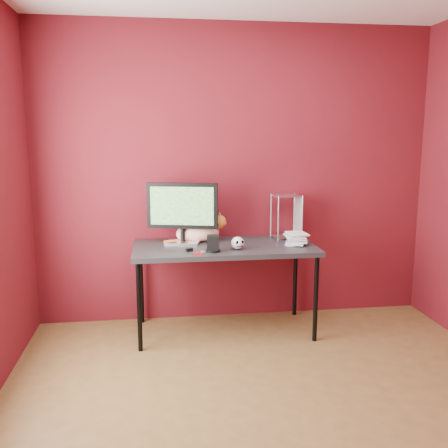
{
  "coord_description": "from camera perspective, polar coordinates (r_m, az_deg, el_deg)",
  "views": [
    {
      "loc": [
        -0.7,
        -2.62,
        1.68
      ],
      "look_at": [
        -0.18,
        1.15,
        0.97
      ],
      "focal_mm": 40.0,
      "sensor_mm": 36.0,
      "label": 1
    }
  ],
  "objects": [
    {
      "name": "room",
      "position": [
        2.72,
        7.17,
        5.53
      ],
      "size": [
        3.52,
        3.52,
        2.61
      ],
      "color": "brown",
      "rests_on": "ground"
    },
    {
      "name": "desk",
      "position": [
        4.14,
        0.05,
        -3.14
      ],
      "size": [
        1.5,
        0.7,
        0.75
      ],
      "color": "black",
      "rests_on": "ground"
    },
    {
      "name": "monitor",
      "position": [
        4.16,
        -4.78,
        1.6
      ],
      "size": [
        0.58,
        0.25,
        0.51
      ],
      "rotation": [
        0.0,
        0.0,
        -0.24
      ],
      "color": "silver",
      "rests_on": "desk"
    },
    {
      "name": "cat",
      "position": [
        4.27,
        -2.9,
        -0.87
      ],
      "size": [
        0.54,
        0.21,
        0.25
      ],
      "rotation": [
        0.0,
        0.0,
        -0.07
      ],
      "color": "orange",
      "rests_on": "desk"
    },
    {
      "name": "skull_mug",
      "position": [
        3.98,
        1.57,
        -2.18
      ],
      "size": [
        0.11,
        0.11,
        0.1
      ],
      "rotation": [
        0.0,
        0.0,
        0.23
      ],
      "color": "silver",
      "rests_on": "desk"
    },
    {
      "name": "speaker",
      "position": [
        3.91,
        -1.26,
        -2.31
      ],
      "size": [
        0.11,
        0.11,
        0.13
      ],
      "rotation": [
        0.0,
        0.0,
        -0.13
      ],
      "color": "black",
      "rests_on": "desk"
    },
    {
      "name": "book_stack",
      "position": [
        4.15,
        7.32,
        4.74
      ],
      "size": [
        0.21,
        0.25,
        1.03
      ],
      "rotation": [
        0.0,
        0.0,
        -0.13
      ],
      "color": "beige",
      "rests_on": "desk"
    },
    {
      "name": "wire_rack",
      "position": [
        4.43,
        7.15,
        0.88
      ],
      "size": [
        0.24,
        0.21,
        0.39
      ],
      "rotation": [
        0.0,
        0.0,
        0.13
      ],
      "color": "silver",
      "rests_on": "desk"
    },
    {
      "name": "pocket_knife",
      "position": [
        3.82,
        -3.0,
        -3.43
      ],
      "size": [
        0.08,
        0.03,
        0.01
      ],
      "primitive_type": "cube",
      "rotation": [
        0.0,
        0.0,
        -0.18
      ],
      "color": "maroon",
      "rests_on": "desk"
    },
    {
      "name": "black_gadget",
      "position": [
        3.94,
        -3.98,
        -2.94
      ],
      "size": [
        0.06,
        0.05,
        0.03
      ],
      "primitive_type": "cube",
      "rotation": [
        0.0,
        0.0,
        0.38
      ],
      "color": "black",
      "rests_on": "desk"
    },
    {
      "name": "washer",
      "position": [
        3.92,
        -2.36,
        -3.17
      ],
      "size": [
        0.05,
        0.05,
        0.0
      ],
      "primitive_type": "cylinder",
      "color": "silver",
      "rests_on": "desk"
    }
  ]
}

